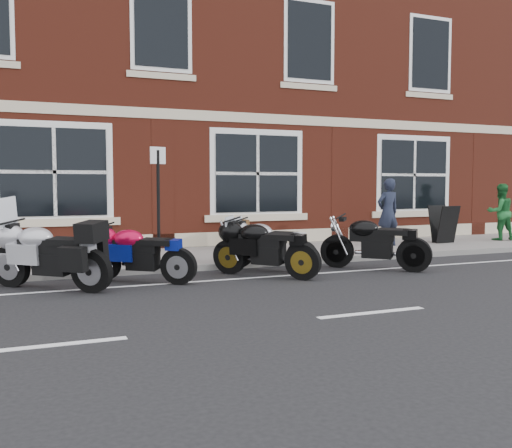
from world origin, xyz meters
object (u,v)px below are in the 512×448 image
(a_board_sign, at_px, (444,224))
(moto_touring_silver, at_px, (47,252))
(moto_sport_red, at_px, (139,252))
(pedestrian_right, at_px, (500,212))
(moto_naked_black, at_px, (373,241))
(moto_sport_black, at_px, (264,246))
(parking_sign, at_px, (158,197))
(pedestrian_left, at_px, (388,212))
(barrel_planter, at_px, (237,234))
(moto_sport_silver, at_px, (268,243))

(a_board_sign, bearing_deg, moto_touring_silver, -168.33)
(moto_sport_red, height_order, pedestrian_right, pedestrian_right)
(moto_naked_black, bearing_deg, moto_touring_silver, 134.46)
(moto_sport_black, height_order, moto_naked_black, moto_naked_black)
(moto_sport_red, relative_size, a_board_sign, 1.67)
(moto_naked_black, xyz_separation_m, parking_sign, (-3.99, 1.32, 0.87))
(pedestrian_left, relative_size, pedestrian_right, 1.08)
(moto_naked_black, relative_size, pedestrian_left, 0.98)
(moto_sport_red, height_order, a_board_sign, a_board_sign)
(moto_touring_silver, bearing_deg, barrel_planter, -12.48)
(moto_naked_black, bearing_deg, pedestrian_left, 6.14)
(a_board_sign, bearing_deg, pedestrian_right, -1.91)
(moto_touring_silver, bearing_deg, pedestrian_right, -37.26)
(moto_sport_red, distance_m, parking_sign, 1.49)
(pedestrian_left, bearing_deg, moto_sport_red, 17.64)
(moto_touring_silver, distance_m, parking_sign, 2.49)
(moto_touring_silver, height_order, pedestrian_right, pedestrian_right)
(pedestrian_left, height_order, a_board_sign, pedestrian_left)
(pedestrian_left, xyz_separation_m, pedestrian_right, (3.79, 0.00, -0.07))
(moto_touring_silver, xyz_separation_m, parking_sign, (2.07, 1.10, 0.84))
(moto_touring_silver, height_order, a_board_sign, moto_touring_silver)
(a_board_sign, relative_size, barrel_planter, 1.45)
(moto_sport_red, bearing_deg, moto_sport_black, -58.34)
(moto_naked_black, height_order, pedestrian_left, pedestrian_left)
(moto_sport_black, distance_m, pedestrian_left, 5.27)
(pedestrian_left, bearing_deg, moto_touring_silver, 14.97)
(moto_sport_black, distance_m, barrel_planter, 3.55)
(pedestrian_right, bearing_deg, barrel_planter, 6.00)
(moto_sport_silver, relative_size, pedestrian_left, 0.99)
(moto_sport_red, height_order, moto_sport_black, moto_sport_black)
(moto_naked_black, xyz_separation_m, pedestrian_right, (6.02, 2.63, 0.35))
(moto_touring_silver, bearing_deg, a_board_sign, -35.09)
(moto_sport_black, xyz_separation_m, a_board_sign, (6.37, 2.59, 0.07))
(moto_touring_silver, xyz_separation_m, pedestrian_left, (8.29, 2.42, 0.38))
(pedestrian_left, bearing_deg, pedestrian_right, 178.75)
(moto_sport_black, height_order, parking_sign, parking_sign)
(moto_sport_red, relative_size, barrel_planter, 2.42)
(pedestrian_right, bearing_deg, moto_naked_black, 36.18)
(moto_sport_silver, bearing_deg, moto_sport_black, -157.78)
(pedestrian_left, relative_size, parking_sign, 0.75)
(pedestrian_left, bearing_deg, moto_sport_silver, 23.37)
(moto_sport_black, relative_size, moto_sport_silver, 1.03)
(moto_touring_silver, distance_m, moto_sport_silver, 4.13)
(moto_naked_black, bearing_deg, moto_sport_red, 132.75)
(moto_naked_black, distance_m, parking_sign, 4.29)
(moto_naked_black, height_order, a_board_sign, a_board_sign)
(moto_sport_red, distance_m, barrel_planter, 4.41)
(moto_sport_black, xyz_separation_m, pedestrian_right, (8.36, 2.59, 0.36))
(pedestrian_left, bearing_deg, a_board_sign, 178.87)
(pedestrian_left, height_order, parking_sign, parking_sign)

